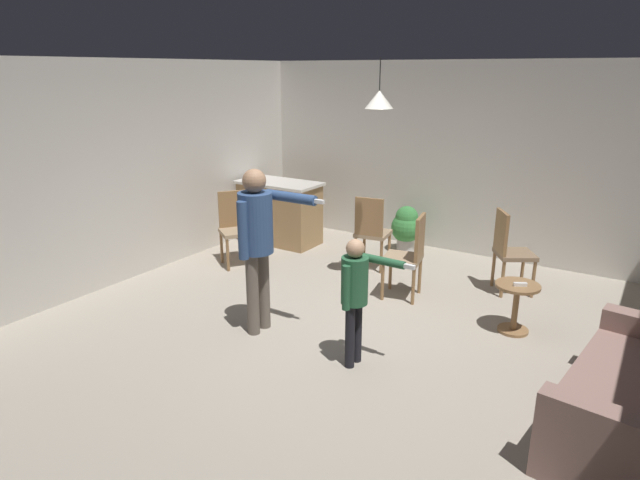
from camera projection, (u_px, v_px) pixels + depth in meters
ground at (350, 334)px, 5.57m from camera, size 7.68×7.68×0.00m
wall_back at (463, 160)px, 7.73m from camera, size 6.40×0.10×2.70m
wall_left at (128, 172)px, 6.81m from camera, size 0.10×6.40×2.70m
kitchen_counter at (280, 212)px, 8.38m from camera, size 1.26×0.66×0.95m
side_table_by_couch at (516, 302)px, 5.52m from camera, size 0.44×0.44×0.52m
person_adult at (257, 234)px, 5.34m from camera, size 0.83×0.49×1.68m
person_child at (356, 289)px, 4.78m from camera, size 0.62×0.35×1.19m
dining_chair_by_counter at (409, 253)px, 6.30m from camera, size 0.49×0.49×1.00m
dining_chair_near_wall at (235, 225)px, 7.42m from camera, size 0.58×0.58×1.00m
dining_chair_centre_back at (371, 230)px, 7.22m from camera, size 0.48×0.48×1.00m
dining_chair_spare at (509, 249)px, 6.46m from camera, size 0.58×0.58×1.00m
potted_plant_corner at (406, 227)px, 7.99m from camera, size 0.44×0.44×0.68m
spare_remote_on_table at (520, 284)px, 5.41m from camera, size 0.13×0.10×0.04m
ceiling_light_pendant at (379, 99)px, 6.12m from camera, size 0.32×0.32×0.55m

